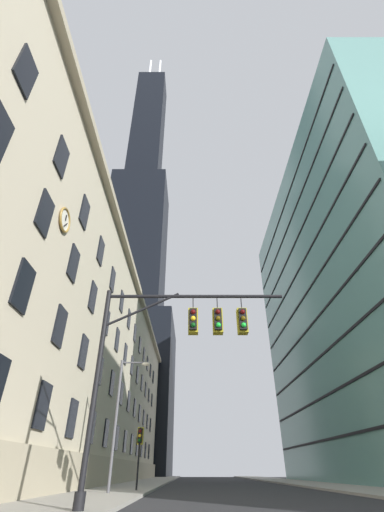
% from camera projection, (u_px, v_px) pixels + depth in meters
% --- Properties ---
extents(station_building, '(13.07, 73.84, 23.00)m').
position_uv_depth(station_building, '(76.00, 369.00, 40.61)').
color(station_building, '#BCAF93').
rests_on(station_building, ground).
extents(dark_skyscraper, '(26.47, 26.47, 176.05)m').
position_uv_depth(dark_skyscraper, '(133.00, 277.00, 105.54)').
color(dark_skyscraper, black).
rests_on(dark_skyscraper, ground).
extents(glass_office_midrise, '(17.53, 43.54, 40.42)m').
position_uv_depth(glass_office_midrise, '(370.00, 297.00, 44.01)').
color(glass_office_midrise, slate).
rests_on(glass_office_midrise, ground).
extents(traffic_signal_mast, '(7.52, 0.63, 7.56)m').
position_uv_depth(traffic_signal_mast, '(183.00, 337.00, 13.53)').
color(traffic_signal_mast, black).
rests_on(traffic_signal_mast, sidewalk_left).
extents(traffic_light_far_left, '(0.40, 0.63, 3.59)m').
position_uv_depth(traffic_light_far_left, '(140.00, 439.00, 23.22)').
color(traffic_light_far_left, black).
rests_on(traffic_light_far_left, sidewalk_left).
extents(street_lamppost, '(1.99, 0.32, 7.36)m').
position_uv_depth(street_lamppost, '(121.00, 408.00, 21.38)').
color(street_lamppost, '#47474C').
rests_on(street_lamppost, sidewalk_left).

